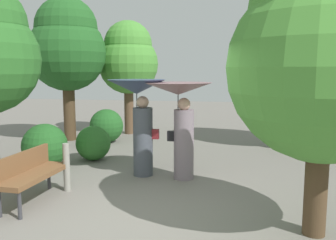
{
  "coord_description": "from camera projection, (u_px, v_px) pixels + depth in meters",
  "views": [
    {
      "loc": [
        1.43,
        -4.98,
        2.17
      ],
      "look_at": [
        0.0,
        2.62,
        1.1
      ],
      "focal_mm": 38.84,
      "sensor_mm": 36.0,
      "label": 1
    }
  ],
  "objects": [
    {
      "name": "person_left",
      "position": [
        139.0,
        107.0,
        7.37
      ],
      "size": [
        1.18,
        1.18,
        1.97
      ],
      "rotation": [
        0.0,
        0.0,
        1.61
      ],
      "color": "#474C56",
      "rests_on": "ground"
    },
    {
      "name": "tree_mid_right",
      "position": [
        335.0,
        26.0,
        9.46
      ],
      "size": [
        2.65,
        2.65,
        4.94
      ],
      "color": "#42301E",
      "rests_on": "ground"
    },
    {
      "name": "tree_mid_left",
      "position": [
        128.0,
        58.0,
        12.12
      ],
      "size": [
        2.0,
        2.0,
        3.79
      ],
      "color": "brown",
      "rests_on": "ground"
    },
    {
      "name": "ground_plane",
      "position": [
        135.0,
        217.0,
        5.41
      ],
      "size": [
        40.0,
        40.0,
        0.0
      ],
      "primitive_type": "plane",
      "color": "slate"
    },
    {
      "name": "path_marker_post",
      "position": [
        67.0,
        167.0,
        6.51
      ],
      "size": [
        0.12,
        0.12,
        0.87
      ],
      "primitive_type": "cylinder",
      "color": "gray",
      "rests_on": "ground"
    },
    {
      "name": "park_bench",
      "position": [
        30.0,
        172.0,
        5.94
      ],
      "size": [
        0.56,
        1.52,
        0.83
      ],
      "rotation": [
        0.0,
        0.0,
        1.53
      ],
      "color": "#38383D",
      "rests_on": "ground"
    },
    {
      "name": "bush_path_right",
      "position": [
        45.0,
        146.0,
        8.02
      ],
      "size": [
        0.99,
        0.99,
        0.99
      ],
      "primitive_type": "sphere",
      "color": "#235B23",
      "rests_on": "ground"
    },
    {
      "name": "tree_far_back",
      "position": [
        67.0,
        45.0,
        10.93
      ],
      "size": [
        2.33,
        2.33,
        4.33
      ],
      "color": "#4C3823",
      "rests_on": "ground"
    },
    {
      "name": "tree_near_right",
      "position": [
        324.0,
        52.0,
        4.5
      ],
      "size": [
        2.4,
        2.4,
        3.74
      ],
      "color": "#4C3823",
      "rests_on": "ground"
    },
    {
      "name": "bush_behind_bench",
      "position": [
        106.0,
        126.0,
        10.88
      ],
      "size": [
        1.01,
        1.01,
        1.01
      ],
      "primitive_type": "sphere",
      "color": "#235B23",
      "rests_on": "ground"
    },
    {
      "name": "person_right",
      "position": [
        180.0,
        108.0,
        7.13
      ],
      "size": [
        1.34,
        1.34,
        1.92
      ],
      "rotation": [
        0.0,
        0.0,
        1.61
      ],
      "color": "gray",
      "rests_on": "ground"
    },
    {
      "name": "bush_far_side",
      "position": [
        93.0,
        143.0,
        8.73
      ],
      "size": [
        0.83,
        0.83,
        0.83
      ],
      "primitive_type": "sphere",
      "color": "#2D6B28",
      "rests_on": "ground"
    },
    {
      "name": "bush_path_left",
      "position": [
        287.0,
        132.0,
        10.19
      ],
      "size": [
        0.88,
        0.88,
        0.88
      ],
      "primitive_type": "sphere",
      "color": "#4C9338",
      "rests_on": "ground"
    }
  ]
}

